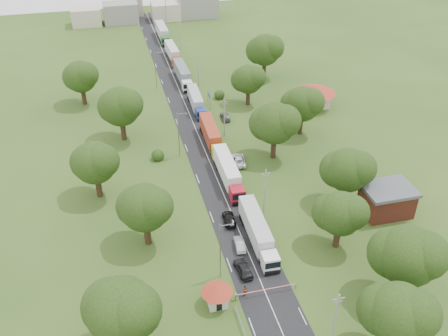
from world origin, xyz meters
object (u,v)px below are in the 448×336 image
object	(u,v)px
truck_0	(257,231)
car_lane_front	(243,268)
car_lane_mid	(240,244)
guard_booth	(217,293)
boom_barrier	(257,292)
pedestrian_near	(245,291)
info_sign	(209,97)

from	to	relation	value
truck_0	car_lane_front	distance (m)	7.44
car_lane_front	car_lane_mid	bearing A→B (deg)	-105.19
guard_booth	car_lane_front	world-z (taller)	guard_booth
boom_barrier	car_lane_mid	size ratio (longest dim) A/B	2.27
guard_booth	pedestrian_near	xyz separation A→B (m)	(4.25, 0.50, -1.25)
guard_booth	info_sign	size ratio (longest dim) A/B	1.07
car_lane_front	car_lane_mid	size ratio (longest dim) A/B	1.14
boom_barrier	car_lane_front	size ratio (longest dim) A/B	1.99
pedestrian_near	car_lane_front	bearing A→B (deg)	50.15
car_lane_front	car_lane_mid	xyz separation A→B (m)	(0.96, 5.46, -0.12)
boom_barrier	car_lane_front	bearing A→B (deg)	96.83
guard_booth	pedestrian_near	world-z (taller)	guard_booth
info_sign	car_lane_mid	distance (m)	49.98
info_sign	car_lane_front	bearing A→B (deg)	-97.41
boom_barrier	truck_0	xyz separation A→B (m)	(3.45, 11.08, 1.33)
truck_0	pedestrian_near	world-z (taller)	truck_0
guard_booth	info_sign	distance (m)	61.27
truck_0	car_lane_front	bearing A→B (deg)	-123.67
boom_barrier	info_sign	xyz separation A→B (m)	(6.56, 60.00, 2.11)
pedestrian_near	truck_0	bearing A→B (deg)	37.11
guard_booth	car_lane_mid	size ratio (longest dim) A/B	1.08
car_lane_front	car_lane_mid	world-z (taller)	car_lane_front
car_lane_mid	pedestrian_near	xyz separation A→B (m)	(-1.95, -9.96, 0.24)
boom_barrier	pedestrian_near	distance (m)	1.67
boom_barrier	car_lane_mid	world-z (taller)	car_lane_mid
boom_barrier	pedestrian_near	xyz separation A→B (m)	(-1.59, 0.50, 0.02)
pedestrian_near	car_lane_mid	bearing A→B (deg)	51.52
pedestrian_near	info_sign	bearing A→B (deg)	54.80
info_sign	car_lane_mid	bearing A→B (deg)	-97.13
truck_0	pedestrian_near	xyz separation A→B (m)	(-5.04, -10.58, -1.31)
guard_booth	car_lane_mid	world-z (taller)	guard_booth
truck_0	pedestrian_near	distance (m)	11.79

